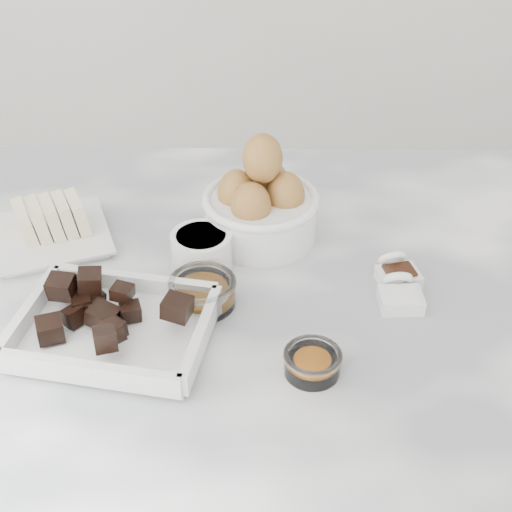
{
  "coord_description": "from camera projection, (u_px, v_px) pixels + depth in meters",
  "views": [
    {
      "loc": [
        0.03,
        -0.7,
        1.51
      ],
      "look_at": [
        0.02,
        0.03,
        0.98
      ],
      "focal_mm": 50.0,
      "sensor_mm": 36.0,
      "label": 1
    }
  ],
  "objects": [
    {
      "name": "zest_bowl",
      "position": [
        312.0,
        362.0,
        0.78
      ],
      "size": [
        0.07,
        0.07,
        0.03
      ],
      "color": "white",
      "rests_on": "marble_slab"
    },
    {
      "name": "chocolate_dish",
      "position": [
        113.0,
        323.0,
        0.82
      ],
      "size": [
        0.25,
        0.21,
        0.06
      ],
      "color": "white",
      "rests_on": "marble_slab"
    },
    {
      "name": "butter_plate",
      "position": [
        48.0,
        227.0,
        0.98
      ],
      "size": [
        0.2,
        0.2,
        0.06
      ],
      "color": "white",
      "rests_on": "marble_slab"
    },
    {
      "name": "egg_bowl",
      "position": [
        261.0,
        205.0,
        0.98
      ],
      "size": [
        0.16,
        0.16,
        0.16
      ],
      "color": "white",
      "rests_on": "marble_slab"
    },
    {
      "name": "sugar_ramekin",
      "position": [
        202.0,
        249.0,
        0.94
      ],
      "size": [
        0.08,
        0.08,
        0.05
      ],
      "color": "white",
      "rests_on": "marble_slab"
    },
    {
      "name": "honey_bowl",
      "position": [
        203.0,
        291.0,
        0.88
      ],
      "size": [
        0.09,
        0.09,
        0.04
      ],
      "color": "white",
      "rests_on": "marble_slab"
    },
    {
      "name": "marble_slab",
      "position": [
        240.0,
        307.0,
        0.91
      ],
      "size": [
        1.2,
        0.8,
        0.04
      ],
      "primitive_type": "cube",
      "color": "white",
      "rests_on": "cabinet"
    },
    {
      "name": "vanilla_spoon",
      "position": [
        397.0,
        272.0,
        0.92
      ],
      "size": [
        0.06,
        0.07,
        0.04
      ],
      "color": "white",
      "rests_on": "marble_slab"
    },
    {
      "name": "salt_spoon",
      "position": [
        400.0,
        294.0,
        0.88
      ],
      "size": [
        0.05,
        0.07,
        0.04
      ],
      "color": "white",
      "rests_on": "marble_slab"
    }
  ]
}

